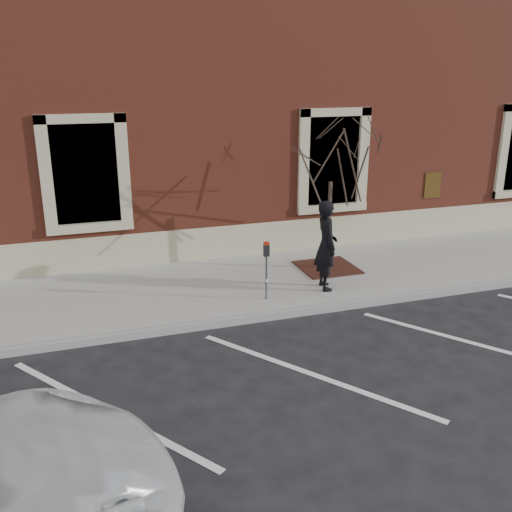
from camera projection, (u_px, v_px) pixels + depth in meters
name	position (u px, v px, depth m)	size (l,w,h in m)	color
ground	(266.00, 319.00, 11.03)	(120.00, 120.00, 0.00)	#28282B
sidewalk_near	(240.00, 284.00, 12.59)	(40.00, 3.50, 0.15)	#A3A199
curb_near	(267.00, 317.00, 10.96)	(40.00, 0.12, 0.15)	#9E9E99
parking_stripes	(311.00, 374.00, 9.05)	(28.00, 4.40, 0.01)	silver
building_civic	(180.00, 90.00, 16.76)	(40.00, 8.62, 8.00)	brown
man	(326.00, 245.00, 11.90)	(0.70, 0.46, 1.91)	black
parking_meter	(266.00, 260.00, 11.35)	(0.11, 0.08, 1.21)	#595B60
tree_grate	(327.00, 267.00, 13.40)	(1.29, 1.29, 0.03)	#451E16
sapling	(332.00, 157.00, 12.59)	(2.23, 2.23, 3.72)	#3D3025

